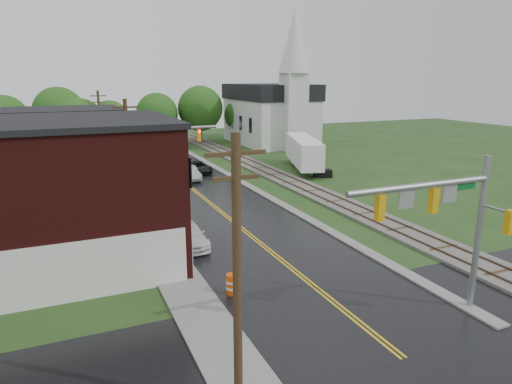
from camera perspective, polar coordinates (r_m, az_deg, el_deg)
ground at (r=19.44m, az=18.02°, el=-19.23°), size 160.00×160.00×0.00m
main_road at (r=44.59m, az=-8.03°, el=0.44°), size 10.00×90.00×0.02m
cross_road at (r=20.72m, az=14.24°, el=-16.70°), size 60.00×9.00×0.02m
curb_right at (r=50.82m, az=-3.68°, el=2.25°), size 0.80×70.00×0.12m
sidewalk_left at (r=38.64m, az=-14.91°, el=-2.05°), size 2.40×50.00×0.12m
brick_building at (r=27.60m, az=-25.16°, el=-0.45°), size 14.30×10.30×8.30m
yellow_house at (r=38.53m, az=-22.51°, el=2.20°), size 8.00×7.00×6.40m
darkred_building at (r=47.58m, az=-21.48°, el=3.17°), size 7.00×6.00×4.40m
church at (r=72.81m, az=2.16°, el=10.51°), size 10.40×18.40×20.00m
railroad at (r=52.49m, az=1.05°, el=2.77°), size 3.20×80.00×0.30m
traffic_signal_near at (r=20.98m, az=22.64°, el=-2.18°), size 7.34×0.30×7.20m
traffic_signal_far at (r=40.00m, az=-11.93°, el=5.96°), size 7.34×0.43×7.20m
utility_pole_a at (r=13.92m, az=-2.37°, el=-10.30°), size 1.80×0.28×9.00m
utility_pole_b at (r=34.62m, az=-15.62°, el=4.07°), size 1.80×0.28×9.00m
utility_pole_c at (r=56.32m, az=-18.84°, el=7.56°), size 1.80×0.28×9.00m
tree_left_c at (r=52.14m, az=-26.18°, el=6.16°), size 6.00×6.00×7.65m
tree_left_e at (r=58.07m, az=-21.04°, el=7.64°), size 6.40×6.40×8.16m
suv_dark at (r=51.68m, az=-7.19°, el=3.07°), size 2.46×4.69×1.26m
sedan_silver at (r=48.24m, az=-8.37°, el=2.34°), size 1.71×4.39×1.42m
pickup_white at (r=29.53m, az=-8.49°, el=-5.35°), size 2.01×4.77×1.38m
semi_trailer at (r=52.97m, az=6.00°, el=5.11°), size 6.10×11.70×3.68m
construction_barrel at (r=23.03m, az=-3.00°, el=-11.45°), size 0.71×0.71×1.06m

